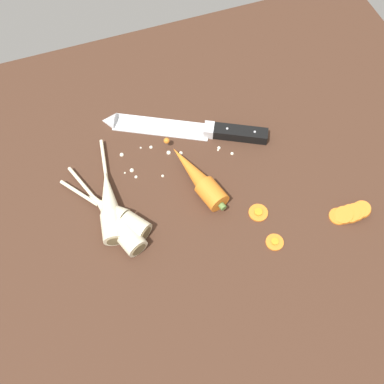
# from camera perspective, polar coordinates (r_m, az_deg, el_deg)

# --- Properties ---
(ground_plane) EXTENTS (1.20, 0.90, 0.04)m
(ground_plane) POSITION_cam_1_polar(r_m,az_deg,el_deg) (0.93, -0.41, -0.05)
(ground_plane) COLOR #42281C
(chefs_knife) EXTENTS (0.32, 0.19, 0.04)m
(chefs_knife) POSITION_cam_1_polar(r_m,az_deg,el_deg) (0.99, -1.32, 7.74)
(chefs_knife) COLOR silver
(chefs_knife) RESTS_ON ground_plane
(whole_carrot) EXTENTS (0.08, 0.19, 0.04)m
(whole_carrot) POSITION_cam_1_polar(r_m,az_deg,el_deg) (0.90, 0.74, 1.74)
(whole_carrot) COLOR orange
(whole_carrot) RESTS_ON ground_plane
(parsnip_front) EXTENTS (0.10, 0.22, 0.04)m
(parsnip_front) POSITION_cam_1_polar(r_m,az_deg,el_deg) (0.87, -9.35, -3.41)
(parsnip_front) COLOR beige
(parsnip_front) RESTS_ON ground_plane
(parsnip_mid_left) EXTENTS (0.14, 0.18, 0.04)m
(parsnip_mid_left) POSITION_cam_1_polar(r_m,az_deg,el_deg) (0.87, -9.07, -2.77)
(parsnip_mid_left) COLOR beige
(parsnip_mid_left) RESTS_ON ground_plane
(parsnip_mid_right) EXTENTS (0.06, 0.23, 0.04)m
(parsnip_mid_right) POSITION_cam_1_polar(r_m,az_deg,el_deg) (0.89, -9.91, -1.54)
(parsnip_mid_right) COLOR beige
(parsnip_mid_right) RESTS_ON ground_plane
(carrot_slice_stack) EXTENTS (0.08, 0.04, 0.03)m
(carrot_slice_stack) POSITION_cam_1_polar(r_m,az_deg,el_deg) (0.93, 18.50, -2.46)
(carrot_slice_stack) COLOR orange
(carrot_slice_stack) RESTS_ON ground_plane
(carrot_slice_stray_near) EXTENTS (0.03, 0.03, 0.01)m
(carrot_slice_stray_near) POSITION_cam_1_polar(r_m,az_deg,el_deg) (0.87, 9.95, -5.94)
(carrot_slice_stray_near) COLOR orange
(carrot_slice_stray_near) RESTS_ON ground_plane
(carrot_slice_stray_mid) EXTENTS (0.04, 0.04, 0.01)m
(carrot_slice_stray_mid) POSITION_cam_1_polar(r_m,az_deg,el_deg) (0.89, 8.01, -2.44)
(carrot_slice_stray_mid) COLOR orange
(carrot_slice_stray_mid) RESTS_ON ground_plane
(mince_crumbs) EXTENTS (0.23, 0.09, 0.01)m
(mince_crumbs) POSITION_cam_1_polar(r_m,az_deg,el_deg) (0.96, -2.26, 4.98)
(mince_crumbs) COLOR silver
(mince_crumbs) RESTS_ON ground_plane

